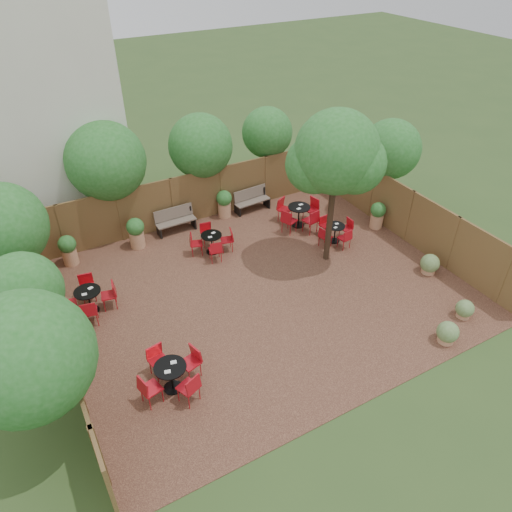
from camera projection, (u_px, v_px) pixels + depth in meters
ground at (263, 290)px, 15.24m from camera, size 80.00×80.00×0.00m
courtyard_paving at (263, 290)px, 15.24m from camera, size 12.00×10.00×0.02m
fence_back at (198, 196)px, 18.22m from camera, size 12.00×0.08×2.00m
fence_left at (61, 332)px, 12.29m from camera, size 0.08×10.00×2.00m
fence_right at (409, 216)px, 17.04m from camera, size 0.08×10.00×2.00m
neighbour_building at (40, 115)px, 16.83m from camera, size 5.00×4.00×8.00m
overhang_foliage at (152, 194)px, 14.71m from camera, size 15.75×10.92×2.76m
courtyard_tree at (336, 157)px, 14.43m from camera, size 2.77×2.67×5.23m
park_bench_left at (175, 220)px, 17.80m from camera, size 1.51×0.51×0.93m
park_bench_right at (251, 199)px, 19.09m from camera, size 1.50×0.58×0.91m
bistro_tables at (227, 266)px, 15.48m from camera, size 10.17×6.70×0.95m
planters at (199, 224)px, 17.34m from camera, size 11.23×4.13×1.14m
low_shrubs at (444, 298)px, 14.42m from camera, size 2.55×3.17×0.67m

